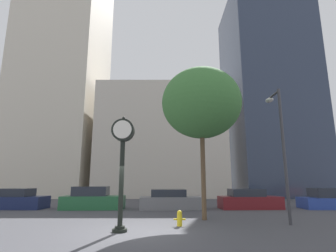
% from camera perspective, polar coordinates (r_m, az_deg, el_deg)
% --- Properties ---
extents(ground_plane, '(200.00, 200.00, 0.00)m').
position_cam_1_polar(ground_plane, '(10.99, -7.98, -21.78)').
color(ground_plane, '#424247').
extents(building_tall_tower, '(10.08, 12.00, 36.59)m').
position_cam_1_polar(building_tall_tower, '(41.08, -21.58, 12.59)').
color(building_tall_tower, beige).
rests_on(building_tall_tower, ground_plane).
extents(building_storefront_row, '(15.27, 12.00, 13.42)m').
position_cam_1_polar(building_storefront_row, '(35.07, -1.55, -3.92)').
color(building_storefront_row, beige).
rests_on(building_storefront_row, ground_plane).
extents(building_glass_modern, '(10.06, 12.00, 27.63)m').
position_cam_1_polar(building_glass_modern, '(39.18, 20.39, 6.66)').
color(building_glass_modern, '#2D384C').
rests_on(building_glass_modern, ground_plane).
extents(street_clock, '(0.91, 0.58, 4.54)m').
position_cam_1_polar(street_clock, '(10.84, -10.11, -5.36)').
color(street_clock, black).
rests_on(street_clock, ground_plane).
extents(car_navy, '(3.96, 1.95, 1.38)m').
position_cam_1_polar(car_navy, '(21.74, -30.25, -13.77)').
color(car_navy, '#19234C').
rests_on(car_navy, ground_plane).
extents(car_green, '(4.28, 1.96, 1.52)m').
position_cam_1_polar(car_green, '(19.46, -16.27, -15.12)').
color(car_green, '#236038').
rests_on(car_green, ground_plane).
extents(car_grey, '(4.35, 1.95, 1.33)m').
position_cam_1_polar(car_grey, '(18.61, 0.37, -15.96)').
color(car_grey, slate).
rests_on(car_grey, ground_plane).
extents(car_maroon, '(4.27, 1.97, 1.35)m').
position_cam_1_polar(car_maroon, '(19.84, 16.97, -15.20)').
color(car_maroon, maroon).
rests_on(car_maroon, ground_plane).
extents(car_blue, '(4.58, 2.00, 1.41)m').
position_cam_1_polar(car_blue, '(22.31, 32.08, -13.49)').
color(car_blue, '#28429E').
rests_on(car_blue, ground_plane).
extents(fire_hydrant_far, '(0.51, 0.22, 0.66)m').
position_cam_1_polar(fire_hydrant_far, '(12.04, 2.30, -19.38)').
color(fire_hydrant_far, yellow).
rests_on(fire_hydrant_far, ground_plane).
extents(street_lamp_right, '(0.36, 1.57, 6.34)m').
position_cam_1_polar(street_lamp_right, '(13.91, 22.79, -1.38)').
color(street_lamp_right, '#38383D').
rests_on(street_lamp_right, ground_plane).
extents(bare_tree, '(4.30, 4.30, 8.00)m').
position_cam_1_polar(bare_tree, '(14.43, 7.05, 4.91)').
color(bare_tree, brown).
rests_on(bare_tree, ground_plane).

